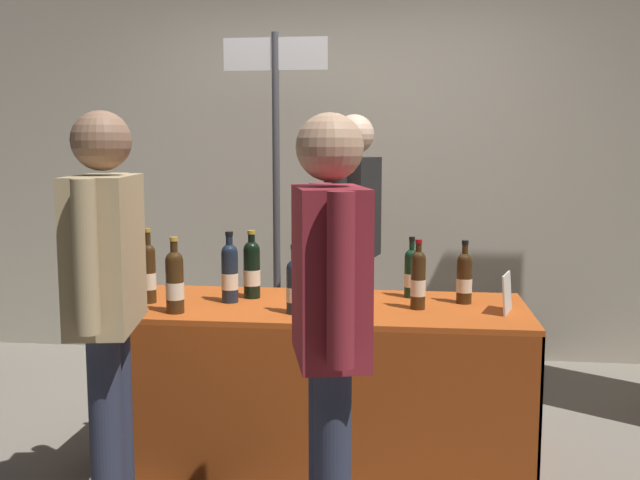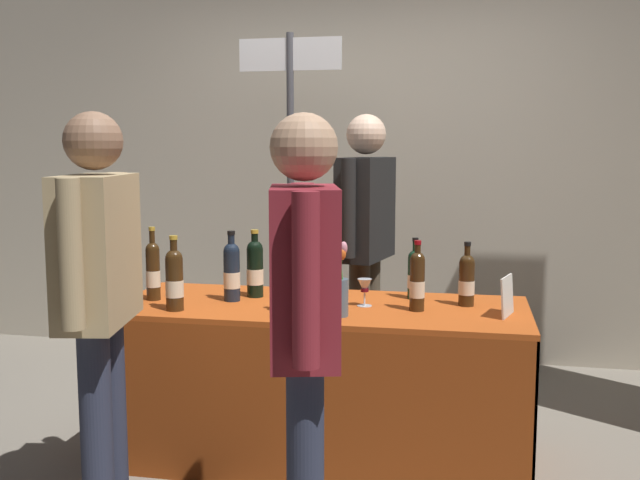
# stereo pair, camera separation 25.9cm
# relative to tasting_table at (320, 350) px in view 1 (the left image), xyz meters

# --- Properties ---
(ground_plane) EXTENTS (12.00, 12.00, 0.00)m
(ground_plane) POSITION_rel_tasting_table_xyz_m (0.00, 0.00, -0.52)
(ground_plane) COLOR gray
(back_partition) EXTENTS (7.87, 0.12, 2.58)m
(back_partition) POSITION_rel_tasting_table_xyz_m (0.00, 1.78, 0.77)
(back_partition) COLOR #B2A893
(back_partition) RESTS_ON ground_plane
(tasting_table) EXTENTS (1.89, 0.76, 0.73)m
(tasting_table) POSITION_rel_tasting_table_xyz_m (0.00, 0.00, 0.00)
(tasting_table) COLOR #B74C19
(tasting_table) RESTS_ON ground_plane
(featured_wine_bottle) EXTENTS (0.07, 0.07, 0.29)m
(featured_wine_bottle) POSITION_rel_tasting_table_xyz_m (0.66, 0.11, 0.34)
(featured_wine_bottle) COLOR #38230F
(featured_wine_bottle) RESTS_ON tasting_table
(display_bottle_0) EXTENTS (0.08, 0.08, 0.33)m
(display_bottle_0) POSITION_rel_tasting_table_xyz_m (-0.34, 0.11, 0.36)
(display_bottle_0) COLOR black
(display_bottle_0) RESTS_ON tasting_table
(display_bottle_1) EXTENTS (0.07, 0.07, 0.31)m
(display_bottle_1) POSITION_rel_tasting_table_xyz_m (0.45, -0.04, 0.35)
(display_bottle_1) COLOR #38230F
(display_bottle_1) RESTS_ON tasting_table
(display_bottle_2) EXTENTS (0.07, 0.07, 0.29)m
(display_bottle_2) POSITION_rel_tasting_table_xyz_m (0.42, 0.22, 0.34)
(display_bottle_2) COLOR black
(display_bottle_2) RESTS_ON tasting_table
(display_bottle_3) EXTENTS (0.07, 0.07, 0.35)m
(display_bottle_3) POSITION_rel_tasting_table_xyz_m (-0.80, -0.06, 0.36)
(display_bottle_3) COLOR #38230F
(display_bottle_3) RESTS_ON tasting_table
(display_bottle_4) EXTENTS (0.08, 0.08, 0.33)m
(display_bottle_4) POSITION_rel_tasting_table_xyz_m (-0.42, -0.00, 0.36)
(display_bottle_4) COLOR #192333
(display_bottle_4) RESTS_ON tasting_table
(display_bottle_5) EXTENTS (0.07, 0.07, 0.30)m
(display_bottle_5) POSITION_rel_tasting_table_xyz_m (-0.09, -0.19, 0.34)
(display_bottle_5) COLOR #192333
(display_bottle_5) RESTS_ON tasting_table
(display_bottle_6) EXTENTS (0.08, 0.08, 0.33)m
(display_bottle_6) POSITION_rel_tasting_table_xyz_m (-0.61, -0.24, 0.36)
(display_bottle_6) COLOR #38230F
(display_bottle_6) RESTS_ON tasting_table
(wine_glass_near_vendor) EXTENTS (0.07, 0.07, 0.13)m
(wine_glass_near_vendor) POSITION_rel_tasting_table_xyz_m (0.21, 0.01, 0.30)
(wine_glass_near_vendor) COLOR silver
(wine_glass_near_vendor) RESTS_ON tasting_table
(wine_glass_mid) EXTENTS (0.08, 0.08, 0.13)m
(wine_glass_mid) POSITION_rel_tasting_table_xyz_m (-0.05, 0.17, 0.31)
(wine_glass_mid) COLOR silver
(wine_glass_mid) RESTS_ON tasting_table
(flower_vase) EXTENTS (0.08, 0.08, 0.33)m
(flower_vase) POSITION_rel_tasting_table_xyz_m (0.13, -0.21, 0.33)
(flower_vase) COLOR slate
(flower_vase) RESTS_ON tasting_table
(brochure_stand) EXTENTS (0.07, 0.18, 0.17)m
(brochure_stand) POSITION_rel_tasting_table_xyz_m (0.83, -0.07, 0.30)
(brochure_stand) COLOR silver
(brochure_stand) RESTS_ON tasting_table
(vendor_presenter) EXTENTS (0.30, 0.62, 1.64)m
(vendor_presenter) POSITION_rel_tasting_table_xyz_m (0.09, 0.87, 0.47)
(vendor_presenter) COLOR #4C4233
(vendor_presenter) RESTS_ON ground_plane
(taster_foreground_right) EXTENTS (0.30, 0.55, 1.56)m
(taster_foreground_right) POSITION_rel_tasting_table_xyz_m (0.15, -1.01, 0.41)
(taster_foreground_right) COLOR #2D3347
(taster_foreground_right) RESTS_ON ground_plane
(taster_foreground_left) EXTENTS (0.29, 0.63, 1.58)m
(taster_foreground_left) POSITION_rel_tasting_table_xyz_m (-0.70, -0.74, 0.44)
(taster_foreground_left) COLOR #2D3347
(taster_foreground_left) RESTS_ON ground_plane
(booth_signpost) EXTENTS (0.62, 0.04, 2.12)m
(booth_signpost) POSITION_rel_tasting_table_xyz_m (-0.39, 1.04, 0.84)
(booth_signpost) COLOR #47474C
(booth_signpost) RESTS_ON ground_plane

